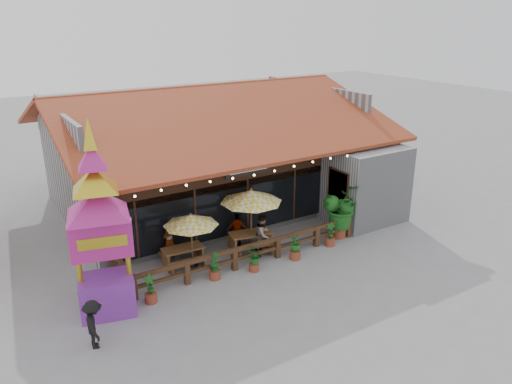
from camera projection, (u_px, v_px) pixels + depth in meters
ground at (280, 250)px, 20.99m from camera, size 100.00×100.00×0.00m
restaurant_building at (213, 161)px, 25.66m from camera, size 15.50×14.73×6.09m
patio_railing at (237, 252)px, 19.45m from camera, size 10.00×2.60×0.92m
umbrella_left at (191, 220)px, 18.93m from camera, size 2.68×2.68×2.27m
umbrella_right at (251, 196)px, 20.24m from camera, size 3.36×3.36×2.72m
picnic_table_left at (183, 253)px, 19.53m from camera, size 1.68×1.47×0.77m
picnic_table_right at (250, 238)px, 20.73m from camera, size 1.98×1.79×0.83m
thai_sign_tower at (97, 208)px, 15.39m from camera, size 3.14×3.14×7.06m
tropical_plant at (340, 208)px, 21.75m from camera, size 2.32×2.33×2.44m
diner_a at (169, 241)px, 19.90m from camera, size 0.73×0.64×1.67m
diner_b at (263, 235)px, 20.38m from camera, size 1.05×1.00×1.72m
diner_c at (237, 230)px, 21.14m from camera, size 0.90×0.75×1.44m
pedestrian at (94, 324)px, 14.66m from camera, size 0.67×1.05×1.55m
planter_a at (150, 291)px, 17.05m from camera, size 0.42×0.42×1.03m
planter_b at (215, 268)px, 18.55m from camera, size 0.43×0.45×1.04m
planter_c at (254, 259)px, 19.10m from camera, size 0.74×0.75×0.94m
planter_d at (295, 247)px, 20.04m from camera, size 0.58×0.58×1.09m
planter_e at (330, 236)px, 21.24m from camera, size 0.42×0.44×1.04m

